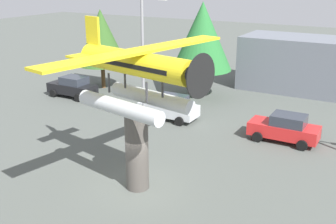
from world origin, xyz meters
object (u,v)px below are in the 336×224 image
(floatplane_monument, at_px, (137,74))
(car_far_red, at_px, (285,128))
(car_mid_silver, at_px, (169,107))
(tree_east, at_px, (202,36))
(car_near_black, at_px, (73,87))
(tree_west, at_px, (101,37))
(storefront_building, at_px, (333,67))
(display_pedestal, at_px, (137,150))
(streetlight_primary, at_px, (145,55))

(floatplane_monument, bearing_deg, car_far_red, 75.83)
(car_mid_silver, height_order, tree_east, tree_east)
(car_near_black, bearing_deg, tree_west, -96.68)
(storefront_building, height_order, tree_east, tree_east)
(storefront_building, distance_m, tree_east, 11.59)
(car_near_black, distance_m, storefront_building, 22.04)
(display_pedestal, relative_size, streetlight_primary, 0.46)
(floatplane_monument, bearing_deg, streetlight_primary, 131.84)
(tree_west, bearing_deg, streetlight_primary, -37.18)
(display_pedestal, height_order, floatplane_monument, floatplane_monument)
(floatplane_monument, relative_size, car_near_black, 2.48)
(storefront_building, distance_m, tree_west, 20.06)
(floatplane_monument, relative_size, tree_west, 1.49)
(tree_east, bearing_deg, tree_west, -169.04)
(car_near_black, distance_m, tree_west, 5.16)
(display_pedestal, distance_m, storefront_building, 22.64)
(tree_west, xyz_separation_m, tree_east, (8.92, 1.73, 0.52))
(car_near_black, xyz_separation_m, streetlight_primary, (9.22, -3.09, 4.08))
(display_pedestal, distance_m, car_mid_silver, 10.17)
(car_mid_silver, relative_size, tree_west, 0.60)
(car_far_red, distance_m, tree_east, 11.52)
(floatplane_monument, xyz_separation_m, tree_east, (-4.10, 15.69, -0.59))
(car_far_red, distance_m, streetlight_primary, 9.89)
(car_near_black, bearing_deg, storefront_building, -148.01)
(display_pedestal, distance_m, streetlight_primary, 8.84)
(streetlight_primary, bearing_deg, car_near_black, 161.48)
(car_far_red, bearing_deg, tree_west, -14.70)
(display_pedestal, bearing_deg, tree_west, 132.76)
(car_near_black, height_order, storefront_building, storefront_building)
(car_near_black, xyz_separation_m, storefront_building, (18.65, 11.65, 1.46))
(floatplane_monument, distance_m, car_far_red, 11.46)
(tree_west, bearing_deg, floatplane_monument, -47.01)
(car_mid_silver, xyz_separation_m, car_far_red, (8.23, -0.14, 0.00))
(tree_west, bearing_deg, tree_east, 10.96)
(floatplane_monument, bearing_deg, car_near_black, 154.12)
(display_pedestal, height_order, car_mid_silver, display_pedestal)
(floatplane_monument, height_order, car_far_red, floatplane_monument)
(car_far_red, height_order, tree_east, tree_east)
(car_far_red, bearing_deg, car_mid_silver, -0.98)
(storefront_building, bearing_deg, streetlight_primary, -122.61)
(streetlight_primary, bearing_deg, car_far_red, 13.27)
(display_pedestal, bearing_deg, tree_east, 104.21)
(car_mid_silver, bearing_deg, floatplane_monument, 111.14)
(streetlight_primary, bearing_deg, storefront_building, 57.39)
(display_pedestal, relative_size, tree_east, 0.51)
(tree_west, bearing_deg, storefront_building, 23.85)
(storefront_building, bearing_deg, car_near_black, -148.01)
(floatplane_monument, relative_size, tree_east, 1.33)
(tree_east, bearing_deg, car_mid_silver, -86.08)
(car_mid_silver, distance_m, car_far_red, 8.23)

